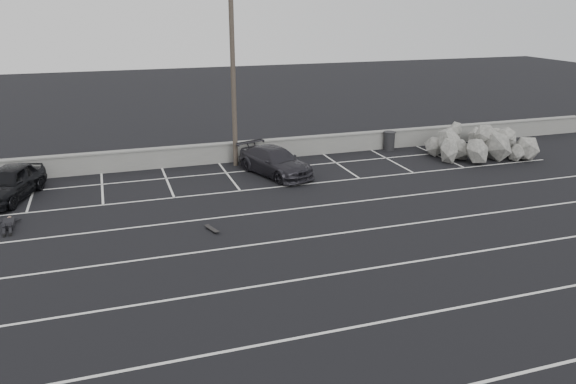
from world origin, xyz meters
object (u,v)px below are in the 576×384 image
object	(u,v)px
utility_pole	(233,76)
riprap_pile	(480,147)
trash_bin	(389,141)
person	(8,221)
car_right	(275,161)
skateboard	(212,229)
car_left	(9,183)

from	to	relation	value
utility_pole	riprap_pile	world-z (taller)	utility_pole
trash_bin	riprap_pile	bearing A→B (deg)	-38.07
utility_pole	riprap_pile	xyz separation A→B (m)	(13.17, -2.69, -4.09)
riprap_pile	person	xyz separation A→B (m)	(-23.43, -2.83, -0.37)
car_right	skateboard	distance (m)	7.65
car_right	person	xyz separation A→B (m)	(-11.75, -3.28, -0.45)
utility_pole	person	bearing A→B (deg)	-151.72
trash_bin	car_left	bearing A→B (deg)	-172.79
riprap_pile	person	distance (m)	23.60
utility_pole	person	xyz separation A→B (m)	(-10.26, -5.52, -4.45)
car_right	riprap_pile	size ratio (longest dim) A/B	0.74
person	car_right	bearing A→B (deg)	11.97
utility_pole	skateboard	distance (m)	10.07
utility_pole	riprap_pile	distance (m)	14.05
trash_bin	riprap_pile	world-z (taller)	riprap_pile
car_right	person	size ratio (longest dim) A/B	2.05
trash_bin	skateboard	size ratio (longest dim) A/B	1.43
person	trash_bin	bearing A→B (deg)	13.26
utility_pole	skateboard	size ratio (longest dim) A/B	12.32
skateboard	trash_bin	bearing A→B (deg)	17.88
car_right	skateboard	size ratio (longest dim) A/B	6.19
utility_pole	person	world-z (taller)	utility_pole
trash_bin	skateboard	bearing A→B (deg)	-143.86
trash_bin	skateboard	xyz separation A→B (m)	(-12.14, -8.87, -0.48)
trash_bin	person	bearing A→B (deg)	-163.11
car_right	trash_bin	size ratio (longest dim) A/B	4.32
car_left	car_right	distance (m)	12.08
car_left	car_right	xyz separation A→B (m)	(12.08, -0.13, -0.07)
utility_pole	trash_bin	world-z (taller)	utility_pole
car_left	person	distance (m)	3.47
person	skateboard	distance (m)	7.92
car_right	riprap_pile	xyz separation A→B (m)	(11.68, -0.45, -0.09)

